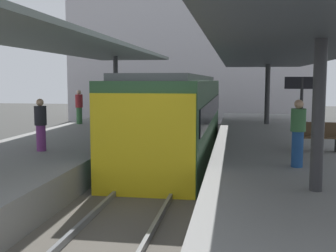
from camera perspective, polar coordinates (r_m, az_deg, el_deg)
name	(u,v)px	position (r m, az deg, el deg)	size (l,w,h in m)	color
ground_plane	(164,177)	(13.66, -0.59, -6.94)	(80.00, 80.00, 0.00)	#383835
platform_left	(53,158)	(14.66, -15.43, -4.26)	(4.40, 28.00, 1.00)	gray
platform_right	(285,165)	(13.46, 15.64, -5.19)	(4.40, 28.00, 1.00)	gray
track_ballast	(164,174)	(13.64, -0.59, -6.53)	(3.20, 28.00, 0.20)	#59544C
rail_near_side	(142,168)	(13.73, -3.56, -5.72)	(0.08, 28.00, 0.14)	slate
rail_far_side	(186,169)	(13.50, 2.44, -5.93)	(0.08, 28.00, 0.14)	slate
commuter_train	(178,115)	(16.82, 1.41, 1.51)	(2.78, 13.38, 3.10)	#2D5633
canopy_left	(66,45)	(15.76, -13.71, 10.65)	(4.18, 21.00, 3.50)	#333335
canopy_right	(283,56)	(14.62, 15.41, 9.23)	(4.18, 21.00, 3.05)	#333335
platform_bench	(318,136)	(13.32, 19.76, -1.24)	(1.40, 0.41, 0.86)	black
platform_sign	(302,99)	(11.63, 17.77, 3.52)	(0.90, 0.08, 2.21)	#262628
passenger_near_bench	(41,124)	(13.08, -16.98, 0.26)	(0.36, 0.36, 1.57)	#7A337A
passenger_mid_platform	(298,132)	(10.64, 17.31, -0.82)	(0.36, 0.36, 1.66)	navy
passenger_far_end	(79,106)	(20.84, -12.03, 2.64)	(0.36, 0.36, 1.65)	#386B3D
station_building_backdrop	(190,50)	(33.38, 3.05, 10.32)	(18.00, 6.00, 11.00)	#B7B2B7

